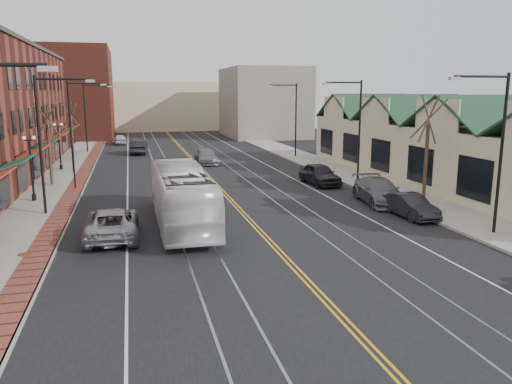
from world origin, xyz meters
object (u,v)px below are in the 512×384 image
transit_bus (182,196)px  parked_suv (112,223)px  parked_car_d (320,174)px  parked_car_b (410,206)px  parked_car_c (379,191)px

transit_bus → parked_suv: bearing=26.2°
parked_suv → parked_car_d: 19.24m
parked_suv → parked_car_d: bearing=-143.0°
parked_suv → parked_car_d: parked_car_d is taller
parked_car_b → parked_suv: bearing=177.8°
transit_bus → parked_suv: (-3.68, -1.82, -0.84)m
parked_suv → parked_car_d: size_ratio=1.13×
transit_bus → parked_car_d: bearing=-141.2°
parked_suv → parked_car_c: 17.27m
parked_suv → parked_car_d: (15.52, 11.37, 0.06)m
parked_car_d → parked_car_b: bearing=-87.0°
transit_bus → parked_car_d: 15.22m
parked_car_b → parked_car_d: 11.28m
parked_car_c → parked_car_d: size_ratio=1.15×
parked_suv → parked_car_c: bearing=-165.9°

